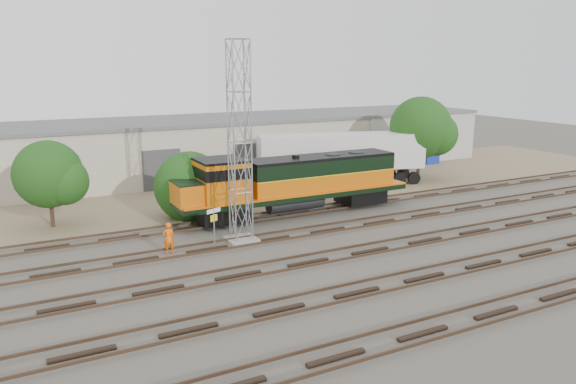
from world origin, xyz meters
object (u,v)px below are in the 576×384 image
worker (169,238)px  locomotive (292,182)px  signal_tower (240,147)px  semi_trailer (345,153)px

worker → locomotive: bearing=-152.4°
locomotive → worker: locomotive is taller
signal_tower → worker: signal_tower is taller
locomotive → semi_trailer: 11.22m
locomotive → signal_tower: (-5.42, -3.82, 3.32)m
locomotive → semi_trailer: semi_trailer is taller
locomotive → semi_trailer: bearing=37.7°
worker → signal_tower: bearing=-171.9°
locomotive → worker: (-9.87, -4.02, -1.45)m
semi_trailer → worker: bearing=-133.2°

